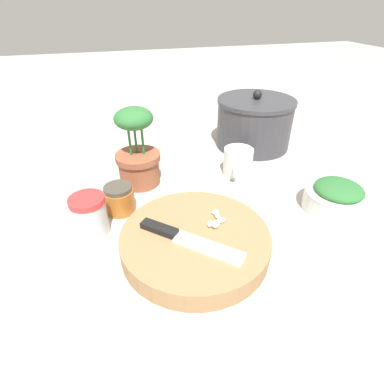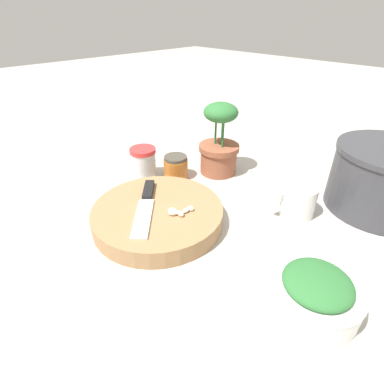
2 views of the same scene
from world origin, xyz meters
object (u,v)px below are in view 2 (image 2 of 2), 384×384
at_px(herb_bowl, 315,292).
at_px(spice_jar, 144,163).
at_px(cutting_board, 158,215).
at_px(honey_jar, 176,167).
at_px(chef_knife, 146,203).
at_px(garlic_cloves, 179,211).
at_px(coffee_mug, 297,200).
at_px(potted_herb, 219,144).

bearing_deg(herb_bowl, spice_jar, 172.47).
bearing_deg(spice_jar, cutting_board, -29.07).
xyz_separation_m(herb_bowl, honey_jar, (-0.49, 0.14, -0.00)).
height_order(chef_knife, garlic_cloves, same).
bearing_deg(coffee_mug, potted_herb, 173.69).
xyz_separation_m(chef_knife, spice_jar, (-0.17, 0.12, -0.00)).
xyz_separation_m(garlic_cloves, coffee_mug, (0.15, 0.24, -0.01)).
relative_size(cutting_board, honey_jar, 4.23).
relative_size(garlic_cloves, honey_jar, 0.85).
bearing_deg(chef_knife, herb_bowl, 140.84).
bearing_deg(garlic_cloves, spice_jar, 160.18).
distance_m(herb_bowl, spice_jar, 0.56).
xyz_separation_m(cutting_board, herb_bowl, (0.36, 0.04, 0.01)).
height_order(herb_bowl, honey_jar, herb_bowl).
relative_size(herb_bowl, honey_jar, 2.14).
bearing_deg(chef_knife, spice_jar, -81.71).
bearing_deg(chef_knife, garlic_cloves, 156.35).
height_order(garlic_cloves, coffee_mug, coffee_mug).
bearing_deg(honey_jar, herb_bowl, -15.73).
xyz_separation_m(spice_jar, honey_jar, (0.06, 0.06, -0.01)).
xyz_separation_m(cutting_board, potted_herb, (-0.07, 0.29, 0.07)).
bearing_deg(cutting_board, coffee_mug, 51.81).
bearing_deg(cutting_board, herb_bowl, 5.76).
bearing_deg(coffee_mug, herb_bowl, -55.23).
bearing_deg(herb_bowl, garlic_cloves, -177.04).
height_order(garlic_cloves, potted_herb, potted_herb).
relative_size(chef_knife, honey_jar, 2.49).
bearing_deg(cutting_board, garlic_cloves, 21.69).
bearing_deg(garlic_cloves, honey_jar, 139.99).
xyz_separation_m(honey_jar, potted_herb, (0.06, 0.11, 0.05)).
relative_size(garlic_cloves, herb_bowl, 0.40).
relative_size(cutting_board, chef_knife, 1.70).
distance_m(herb_bowl, coffee_mug, 0.27).
distance_m(coffee_mug, honey_jar, 0.34).
distance_m(garlic_cloves, spice_jar, 0.26).
distance_m(herb_bowl, honey_jar, 0.51).
bearing_deg(coffee_mug, honey_jar, -165.93).
bearing_deg(garlic_cloves, cutting_board, -158.31).
distance_m(chef_knife, garlic_cloves, 0.08).
bearing_deg(potted_herb, herb_bowl, -30.57).
height_order(coffee_mug, potted_herb, potted_herb).
bearing_deg(spice_jar, potted_herb, 54.71).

